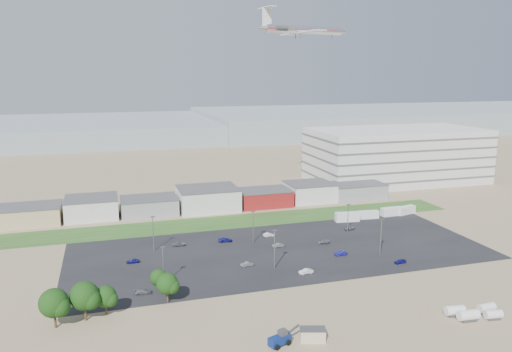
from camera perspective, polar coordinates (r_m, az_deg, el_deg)
name	(u,v)px	position (r m, az deg, el deg)	size (l,w,h in m)	color
ground	(288,279)	(127.81, 3.66, -11.66)	(700.00, 700.00, 0.00)	#957C5F
parking_lot	(280,250)	(146.86, 2.76, -8.49)	(120.00, 50.00, 0.01)	black
grass_strip	(236,221)	(174.53, -2.32, -5.19)	(160.00, 16.00, 0.02)	#274F1D
hills_backdrop	(204,128)	(435.03, -5.94, 5.49)	(700.00, 200.00, 9.00)	gray
building_row	(179,201)	(188.31, -8.81, -2.80)	(170.00, 20.00, 8.00)	silver
parking_garage	(396,155)	(246.37, 15.72, 2.32)	(80.00, 40.00, 25.00)	silver
portable_shed	(313,335)	(101.15, 6.49, -17.56)	(4.99, 2.59, 2.51)	beige
telehandler	(280,338)	(98.98, 2.71, -18.05)	(7.12, 2.37, 2.97)	navy
storage_tank_nw	(455,310)	(117.30, 21.77, -14.07)	(4.11, 2.06, 2.47)	silver
storage_tank_ne	(486,308)	(121.39, 24.84, -13.50)	(3.76, 1.88, 2.26)	silver
storage_tank_sw	(468,315)	(116.15, 23.08, -14.41)	(4.32, 2.16, 2.59)	silver
storage_tank_se	(493,314)	(119.01, 25.48, -14.09)	(3.64, 1.82, 2.18)	silver
box_trailer_a	(347,217)	(176.88, 10.39, -4.62)	(8.44, 2.64, 3.16)	silver
box_trailer_b	(368,215)	(181.87, 12.72, -4.33)	(7.28, 2.27, 2.73)	silver
box_trailer_c	(392,212)	(187.49, 15.25, -3.94)	(7.97, 2.49, 2.99)	silver
box_trailer_d	(406,210)	(191.09, 16.77, -3.75)	(7.65, 2.39, 2.87)	silver
tree_far_left	(54,306)	(111.05, -22.09, -13.60)	(6.30, 6.30, 9.45)	black
tree_left	(84,299)	(111.84, -19.01, -13.13)	(6.43, 6.43, 9.64)	black
tree_mid	(106,299)	(113.18, -16.81, -13.29)	(4.98, 4.98, 7.47)	black
tree_right	(167,286)	(115.81, -10.12, -12.26)	(5.24, 5.24, 7.85)	black
tree_near	(159,279)	(121.29, -11.06, -11.53)	(4.30, 4.30, 6.45)	black
lightpole_front_l	(163,265)	(125.22, -10.56, -9.99)	(1.12, 0.47, 9.52)	slate
lightpole_front_m	(275,249)	(132.09, 2.13, -8.38)	(1.25, 0.52, 10.61)	slate
lightpole_front_r	(381,237)	(145.51, 14.08, -6.81)	(1.25, 0.52, 10.63)	slate
lightpole_back_l	(153,234)	(147.79, -11.67, -6.48)	(1.21, 0.51, 10.32)	slate
lightpole_back_m	(253,227)	(151.39, -0.33, -5.85)	(1.18, 0.49, 10.02)	slate
lightpole_back_r	(348,219)	(163.60, 10.45, -4.81)	(1.11, 0.46, 9.47)	slate
airliner	(304,30)	(217.63, 5.53, 16.30)	(43.87, 29.91, 12.96)	silver
parked_car_1	(341,253)	(144.76, 9.68, -8.70)	(1.28, 3.68, 1.21)	navy
parked_car_2	(400,261)	(142.58, 16.16, -9.34)	(1.37, 3.40, 1.16)	navy
parked_car_4	(247,264)	(135.19, -1.04, -10.03)	(1.25, 3.57, 1.18)	#595B5E
parked_car_5	(133,261)	(141.36, -13.90, -9.40)	(1.36, 3.37, 1.15)	navy
parked_car_6	(225,240)	(153.91, -3.52, -7.30)	(1.73, 4.26, 1.24)	navy
parked_car_7	(278,245)	(149.35, 2.55, -7.90)	(1.25, 3.57, 1.18)	#595B5E
parked_car_8	(350,228)	(167.65, 10.67, -5.88)	(1.50, 3.72, 1.27)	#A5A5AA
parked_car_9	(179,244)	(152.03, -8.78, -7.68)	(1.85, 4.01, 1.11)	#A5A5AA
parked_car_10	(143,291)	(122.38, -12.78, -12.74)	(1.60, 3.95, 1.15)	#595B5E
parked_car_11	(269,235)	(158.50, 1.51, -6.71)	(1.29, 3.71, 1.22)	silver
parked_car_12	(323,242)	(153.36, 7.70, -7.48)	(1.51, 3.72, 1.08)	#A5A5AA
parked_car_13	(306,271)	(131.05, 5.73, -10.79)	(1.33, 3.82, 1.26)	silver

